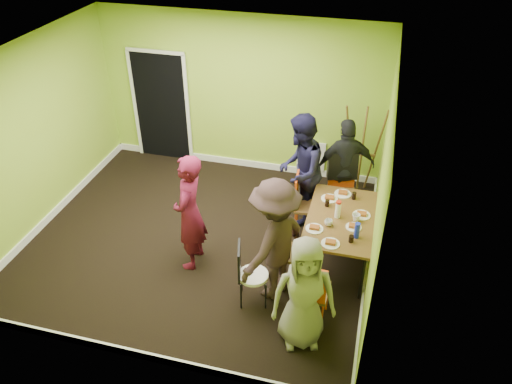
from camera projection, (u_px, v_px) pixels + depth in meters
ground at (201, 238)px, 7.59m from camera, size 5.00×5.00×0.00m
room_walls at (196, 182)px, 7.07m from camera, size 5.04×4.54×2.82m
dining_table at (340, 220)px, 6.81m from camera, size 0.90×1.50×0.75m
chair_left_far at (303, 201)px, 7.46m from camera, size 0.44×0.44×0.98m
chair_left_near at (286, 246)px, 6.57m from camera, size 0.42×0.42×1.00m
chair_back_end at (342, 173)px, 7.67m from camera, size 0.57×0.63×1.11m
chair_front_end at (311, 289)px, 5.93m from camera, size 0.42×0.43×0.99m
chair_bentwood at (248, 271)px, 6.27m from camera, size 0.43×0.42×0.89m
easel at (362, 153)px, 8.11m from camera, size 0.67×0.63×1.66m
plate_near_left at (329, 199)px, 7.14m from camera, size 0.24×0.24×0.01m
plate_near_right at (314, 229)px, 6.57m from camera, size 0.24×0.24×0.01m
plate_far_back at (343, 194)px, 7.24m from camera, size 0.25×0.25×0.01m
plate_far_front at (330, 244)px, 6.31m from camera, size 0.24×0.24×0.01m
plate_wall_back at (362, 215)px, 6.81m from camera, size 0.24×0.24×0.01m
plate_wall_front at (354, 227)px, 6.59m from camera, size 0.21×0.21×0.01m
thermos at (338, 210)px, 6.73m from camera, size 0.08×0.08×0.23m
blue_bottle at (357, 230)px, 6.37m from camera, size 0.07×0.07×0.22m
orange_bottle at (338, 210)px, 6.86m from camera, size 0.04×0.04×0.07m
glass_mid at (327, 203)px, 6.97m from camera, size 0.06×0.06×0.10m
glass_back at (354, 196)px, 7.12m from camera, size 0.06×0.06×0.11m
glass_front at (351, 239)px, 6.33m from camera, size 0.07×0.07×0.09m
cup_a at (329, 223)px, 6.61m from camera, size 0.11×0.11×0.09m
cup_b at (356, 218)px, 6.69m from camera, size 0.11×0.11×0.10m
person_standing at (190, 213)px, 6.68m from camera, size 0.45×0.65×1.72m
person_left_far at (300, 171)px, 7.50m from camera, size 0.68×0.88×1.80m
person_left_near at (274, 241)px, 6.19m from camera, size 1.05×1.28×1.73m
person_back_end at (345, 167)px, 7.75m from camera, size 1.03×0.74×1.62m
person_front_end at (304, 294)px, 5.60m from camera, size 0.85×0.68×1.50m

